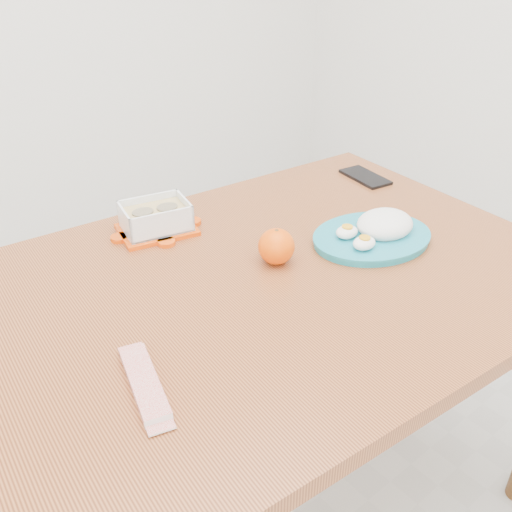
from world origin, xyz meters
TOP-DOWN VIEW (x-y plane):
  - dining_table at (-0.06, 0.10)m, footprint 1.45×1.03m
  - food_container at (-0.11, 0.42)m, footprint 0.21×0.17m
  - orange_fruit at (0.03, 0.13)m, footprint 0.08×0.08m
  - rice_plate at (0.28, 0.05)m, footprint 0.35×0.35m
  - candy_bar at (-0.40, -0.03)m, footprint 0.09×0.19m
  - smartphone at (0.54, 0.32)m, footprint 0.10×0.17m

SIDE VIEW (x-z plane):
  - dining_table at x=-0.06m, z-range 0.29..1.04m
  - smartphone at x=0.54m, z-range 0.75..0.76m
  - candy_bar at x=-0.40m, z-range 0.75..0.77m
  - rice_plate at x=0.28m, z-range 0.74..0.82m
  - food_container at x=-0.11m, z-range 0.75..0.83m
  - orange_fruit at x=0.03m, z-range 0.75..0.83m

